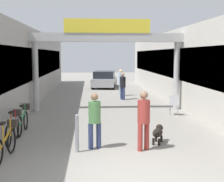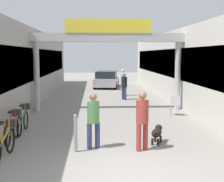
% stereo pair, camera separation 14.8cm
% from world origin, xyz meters
% --- Properties ---
extents(ground_plane, '(80.00, 80.00, 0.00)m').
position_xyz_m(ground_plane, '(0.00, 0.00, 0.00)').
color(ground_plane, gray).
extents(storefront_left, '(3.00, 26.00, 3.94)m').
position_xyz_m(storefront_left, '(-5.09, 11.00, 1.97)').
color(storefront_left, '#9E9993').
rests_on(storefront_left, ground_plane).
extents(storefront_right, '(3.00, 26.00, 3.94)m').
position_xyz_m(storefront_right, '(5.09, 11.00, 1.97)').
color(storefront_right, beige).
rests_on(storefront_right, ground_plane).
extents(arcade_sign_gateway, '(7.40, 0.47, 4.27)m').
position_xyz_m(arcade_sign_gateway, '(0.00, 8.26, 3.05)').
color(arcade_sign_gateway, '#B2B2B2').
rests_on(arcade_sign_gateway, ground_plane).
extents(pedestrian_with_dog, '(0.47, 0.47, 1.65)m').
position_xyz_m(pedestrian_with_dog, '(0.65, 1.88, 0.94)').
color(pedestrian_with_dog, '#99332D').
rests_on(pedestrian_with_dog, ground_plane).
extents(pedestrian_companion, '(0.43, 0.43, 1.57)m').
position_xyz_m(pedestrian_companion, '(-0.68, 2.15, 0.89)').
color(pedestrian_companion, navy).
rests_on(pedestrian_companion, ground_plane).
extents(pedestrian_carrying_crate, '(0.46, 0.46, 1.60)m').
position_xyz_m(pedestrian_carrying_crate, '(1.09, 11.62, 0.91)').
color(pedestrian_carrying_crate, navy).
rests_on(pedestrian_carrying_crate, ground_plane).
extents(pedestrian_elderly_walking, '(0.44, 0.44, 1.71)m').
position_xyz_m(pedestrian_elderly_walking, '(1.16, 13.38, 0.98)').
color(pedestrian_elderly_walking, '#8C9EB2').
rests_on(pedestrian_elderly_walking, ground_plane).
extents(dog_on_leash, '(0.51, 0.75, 0.52)m').
position_xyz_m(dog_on_leash, '(1.21, 2.55, 0.33)').
color(dog_on_leash, black).
rests_on(dog_on_leash, ground_plane).
extents(bicycle_orange_nearest, '(0.46, 1.69, 0.98)m').
position_xyz_m(bicycle_orange_nearest, '(-2.94, 1.46, 0.44)').
color(bicycle_orange_nearest, black).
rests_on(bicycle_orange_nearest, ground_plane).
extents(bicycle_red_second, '(0.46, 1.69, 0.98)m').
position_xyz_m(bicycle_red_second, '(-3.14, 2.98, 0.44)').
color(bicycle_red_second, black).
rests_on(bicycle_red_second, ground_plane).
extents(bicycle_green_third, '(0.46, 1.69, 0.98)m').
position_xyz_m(bicycle_green_third, '(-3.08, 4.16, 0.44)').
color(bicycle_green_third, black).
rests_on(bicycle_green_third, ground_plane).
extents(bollard_post_metal, '(0.10, 0.10, 1.05)m').
position_xyz_m(bollard_post_metal, '(-1.17, 1.84, 0.53)').
color(bollard_post_metal, gray).
rests_on(bollard_post_metal, ground_plane).
extents(cafe_chair_aluminium_nearer, '(0.50, 0.50, 0.89)m').
position_xyz_m(cafe_chair_aluminium_nearer, '(2.84, 6.75, 0.54)').
color(cafe_chair_aluminium_nearer, gray).
rests_on(cafe_chair_aluminium_nearer, ground_plane).
extents(parked_car_silver, '(2.27, 4.20, 1.33)m').
position_xyz_m(parked_car_silver, '(0.35, 18.66, 0.64)').
color(parked_car_silver, '#99999E').
rests_on(parked_car_silver, ground_plane).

